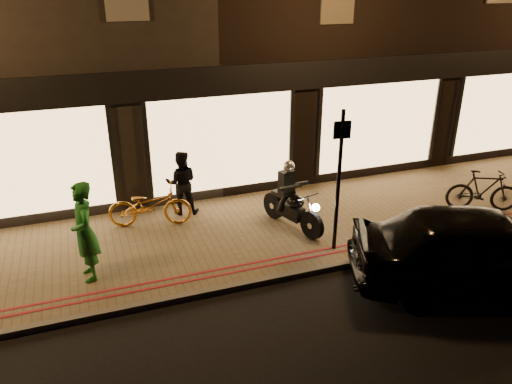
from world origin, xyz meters
TOP-DOWN VIEW (x-y plane):
  - ground at (0.00, 0.00)m, footprint 90.00×90.00m
  - sidewalk at (0.00, 2.00)m, footprint 50.00×4.00m
  - kerb_stone at (0.00, 0.05)m, footprint 50.00×0.14m
  - red_kerb_lines at (0.00, 0.55)m, footprint 50.00×0.26m
  - building_row at (-0.00, 8.99)m, footprint 48.00×10.11m
  - motorcycle at (0.98, 1.85)m, footprint 0.80×1.88m
  - sign_post at (1.46, 0.63)m, footprint 0.35×0.09m
  - bicycle_gold at (-2.02, 3.03)m, footprint 1.99×1.06m
  - bicycle_dark at (5.74, 1.09)m, footprint 1.77×1.20m
  - person_green at (-3.46, 1.24)m, footprint 0.57×0.77m
  - person_dark at (-1.18, 3.44)m, footprint 0.88×0.75m
  - parked_car at (3.37, -1.45)m, footprint 5.14×3.58m

SIDE VIEW (x-z plane):
  - ground at x=0.00m, z-range 0.00..0.00m
  - sidewalk at x=0.00m, z-range 0.00..0.12m
  - kerb_stone at x=0.00m, z-range 0.00..0.12m
  - red_kerb_lines at x=0.00m, z-range 0.12..0.13m
  - bicycle_gold at x=-2.02m, z-range 0.12..1.11m
  - bicycle_dark at x=5.74m, z-range 0.12..1.16m
  - motorcycle at x=0.98m, z-range -0.06..1.53m
  - parked_car at x=3.37m, z-range 0.00..1.63m
  - person_dark at x=-1.18m, z-range 0.12..1.69m
  - person_green at x=-3.46m, z-range 0.12..2.07m
  - sign_post at x=1.46m, z-range 0.30..3.30m
  - building_row at x=0.00m, z-range 0.00..8.50m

